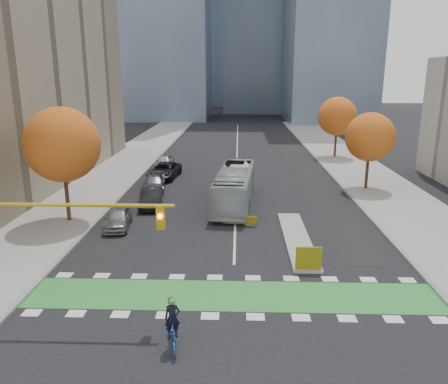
# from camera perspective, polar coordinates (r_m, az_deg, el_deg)

# --- Properties ---
(ground) EXTENTS (300.00, 300.00, 0.00)m
(ground) POSITION_cam_1_polar(r_m,az_deg,el_deg) (20.34, 1.17, -15.36)
(ground) COLOR black
(ground) RESTS_ON ground
(sidewalk_west) EXTENTS (7.00, 120.00, 0.15)m
(sidewalk_west) POSITION_cam_1_polar(r_m,az_deg,el_deg) (41.24, -17.53, 0.02)
(sidewalk_west) COLOR gray
(sidewalk_west) RESTS_ON ground
(sidewalk_east) EXTENTS (7.00, 120.00, 0.15)m
(sidewalk_east) POSITION_cam_1_polar(r_m,az_deg,el_deg) (41.12, 20.74, -0.31)
(sidewalk_east) COLOR gray
(sidewalk_east) RESTS_ON ground
(curb_west) EXTENTS (0.30, 120.00, 0.16)m
(curb_west) POSITION_cam_1_polar(r_m,az_deg,el_deg) (40.21, -12.82, -0.02)
(curb_west) COLOR gray
(curb_west) RESTS_ON ground
(curb_east) EXTENTS (0.30, 120.00, 0.16)m
(curb_east) POSITION_cam_1_polar(r_m,az_deg,el_deg) (40.12, 16.01, -0.27)
(curb_east) COLOR gray
(curb_east) RESTS_ON ground
(bike_crossing) EXTENTS (20.00, 3.00, 0.01)m
(bike_crossing) POSITION_cam_1_polar(r_m,az_deg,el_deg) (21.64, 1.22, -13.34)
(bike_crossing) COLOR #2D8933
(bike_crossing) RESTS_ON ground
(centre_line) EXTENTS (0.15, 70.00, 0.01)m
(centre_line) POSITION_cam_1_polar(r_m,az_deg,el_deg) (58.45, 1.71, 4.95)
(centre_line) COLOR silver
(centre_line) RESTS_ON ground
(bike_lane_paint) EXTENTS (2.50, 50.00, 0.01)m
(bike_lane_paint) POSITION_cam_1_polar(r_m,az_deg,el_deg) (49.18, 10.44, 2.76)
(bike_lane_paint) COLOR black
(bike_lane_paint) RESTS_ON ground
(median_island) EXTENTS (1.60, 10.00, 0.16)m
(median_island) POSITION_cam_1_polar(r_m,az_deg,el_deg) (28.69, 9.48, -6.00)
(median_island) COLOR gray
(median_island) RESTS_ON ground
(hazard_board) EXTENTS (1.40, 0.12, 1.30)m
(hazard_board) POSITION_cam_1_polar(r_m,az_deg,el_deg) (24.03, 11.01, -8.51)
(hazard_board) COLOR yellow
(hazard_board) RESTS_ON median_island
(tree_west) EXTENTS (5.20, 5.20, 8.22)m
(tree_west) POSITION_cam_1_polar(r_m,az_deg,el_deg) (32.29, -20.39, 5.80)
(tree_west) COLOR #332114
(tree_west) RESTS_ON ground
(tree_east_near) EXTENTS (4.40, 4.40, 7.08)m
(tree_east_near) POSITION_cam_1_polar(r_m,az_deg,el_deg) (41.61, 18.53, 6.81)
(tree_east_near) COLOR #332114
(tree_east_near) RESTS_ON ground
(tree_east_far) EXTENTS (4.80, 4.80, 7.65)m
(tree_east_far) POSITION_cam_1_polar(r_m,az_deg,el_deg) (57.10, 14.57, 9.54)
(tree_east_far) COLOR #332114
(tree_east_far) RESTS_ON ground
(traffic_signal_west) EXTENTS (8.53, 0.56, 5.20)m
(traffic_signal_west) POSITION_cam_1_polar(r_m,az_deg,el_deg) (19.87, -22.38, -4.50)
(traffic_signal_west) COLOR #BF9914
(traffic_signal_west) RESTS_ON ground
(cyclist) EXTENTS (1.05, 1.95, 2.14)m
(cyclist) POSITION_cam_1_polar(r_m,az_deg,el_deg) (17.81, -6.70, -17.63)
(cyclist) COLOR navy
(cyclist) RESTS_ON ground
(bus) EXTENTS (3.49, 11.21, 3.07)m
(bus) POSITION_cam_1_polar(r_m,az_deg,el_deg) (35.40, 1.38, 0.75)
(bus) COLOR #A9AEB1
(bus) RESTS_ON ground
(parked_car_a) EXTENTS (2.09, 4.24, 1.39)m
(parked_car_a) POSITION_cam_1_polar(r_m,az_deg,el_deg) (31.18, -13.69, -3.30)
(parked_car_a) COLOR gray
(parked_car_a) RESTS_ON ground
(parked_car_b) EXTENTS (2.01, 4.61, 1.47)m
(parked_car_b) POSITION_cam_1_polar(r_m,az_deg,el_deg) (35.51, -9.53, -0.75)
(parked_car_b) COLOR black
(parked_car_b) RESTS_ON ground
(parked_car_c) EXTENTS (2.55, 4.95, 1.37)m
(parked_car_c) POSITION_cam_1_polar(r_m,az_deg,el_deg) (40.40, -9.13, 1.13)
(parked_car_c) COLOR #515156
(parked_car_c) RESTS_ON ground
(parked_car_d) EXTENTS (3.14, 5.81, 1.55)m
(parked_car_d) POSITION_cam_1_polar(r_m,az_deg,el_deg) (45.14, -7.80, 2.78)
(parked_car_d) COLOR black
(parked_car_d) RESTS_ON ground
(parked_car_e) EXTENTS (1.89, 4.47, 1.51)m
(parked_car_e) POSITION_cam_1_polar(r_m,az_deg,el_deg) (50.12, -7.82, 3.98)
(parked_car_e) COLOR #A3A3A8
(parked_car_e) RESTS_ON ground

